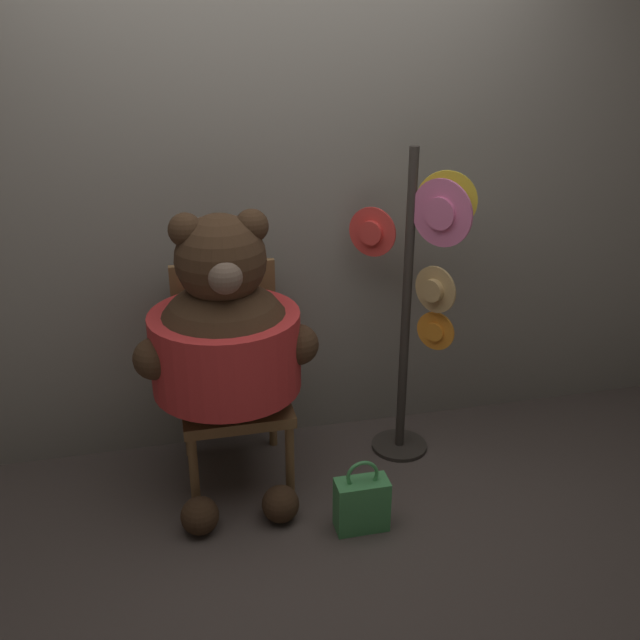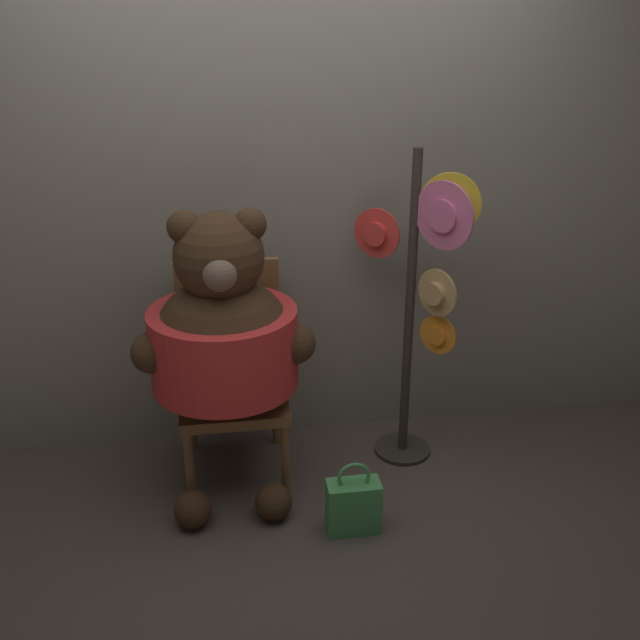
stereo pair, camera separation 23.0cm
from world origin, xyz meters
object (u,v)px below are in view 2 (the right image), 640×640
chair (232,369)px  handbag_on_ground (353,505)px  hat_display_rack (421,290)px  teddy_bear (224,339)px

chair → handbag_on_ground: (0.47, -0.59, -0.38)m
chair → hat_display_rack: (0.87, -0.08, 0.37)m
teddy_bear → hat_display_rack: hat_display_rack is taller
teddy_bear → hat_display_rack: 0.91m
teddy_bear → hat_display_rack: bearing=6.7°
hat_display_rack → handbag_on_ground: 0.99m
chair → teddy_bear: (-0.03, -0.18, 0.24)m
hat_display_rack → handbag_on_ground: hat_display_rack is taller
teddy_bear → handbag_on_ground: size_ratio=3.91×
teddy_bear → hat_display_rack: (0.90, 0.11, 0.13)m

